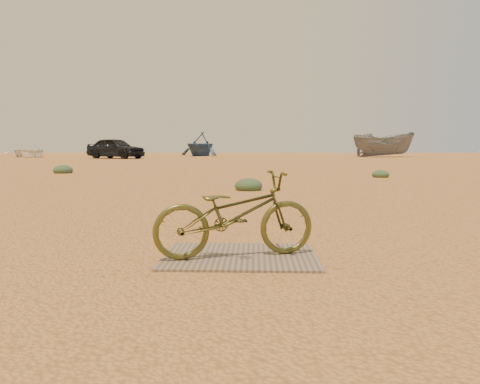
{
  "coord_description": "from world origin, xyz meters",
  "views": [
    {
      "loc": [
        0.23,
        -4.34,
        1.07
      ],
      "look_at": [
        0.08,
        0.06,
        0.63
      ],
      "focal_mm": 35.0,
      "sensor_mm": 36.0,
      "label": 1
    }
  ],
  "objects_px": {
    "car": "(116,148)",
    "boat_mid_right": "(384,145)",
    "bicycle": "(235,214)",
    "plywood_board": "(240,256)",
    "boat_far_left": "(201,144)",
    "boat_near_left": "(28,151)"
  },
  "relations": [
    {
      "from": "bicycle",
      "to": "boat_mid_right",
      "type": "xyz_separation_m",
      "value": [
        11.53,
        37.66,
        0.67
      ]
    },
    {
      "from": "plywood_board",
      "to": "car",
      "type": "relative_size",
      "value": 0.31
    },
    {
      "from": "bicycle",
      "to": "boat_near_left",
      "type": "bearing_deg",
      "value": 12.47
    },
    {
      "from": "bicycle",
      "to": "car",
      "type": "height_order",
      "value": "car"
    },
    {
      "from": "boat_mid_right",
      "to": "bicycle",
      "type": "bearing_deg",
      "value": 153.66
    },
    {
      "from": "plywood_board",
      "to": "car",
      "type": "bearing_deg",
      "value": 108.7
    },
    {
      "from": "car",
      "to": "boat_far_left",
      "type": "height_order",
      "value": "boat_far_left"
    },
    {
      "from": "plywood_board",
      "to": "boat_far_left",
      "type": "bearing_deg",
      "value": 97.26
    },
    {
      "from": "boat_far_left",
      "to": "bicycle",
      "type": "bearing_deg",
      "value": -56.85
    },
    {
      "from": "car",
      "to": "boat_mid_right",
      "type": "xyz_separation_m",
      "value": [
        22.39,
        5.39,
        0.29
      ]
    },
    {
      "from": "bicycle",
      "to": "boat_near_left",
      "type": "distance_m",
      "value": 41.23
    },
    {
      "from": "bicycle",
      "to": "boat_mid_right",
      "type": "height_order",
      "value": "boat_mid_right"
    },
    {
      "from": "bicycle",
      "to": "plywood_board",
      "type": "bearing_deg",
      "value": -54.6
    },
    {
      "from": "car",
      "to": "boat_mid_right",
      "type": "distance_m",
      "value": 23.03
    },
    {
      "from": "plywood_board",
      "to": "boat_far_left",
      "type": "xyz_separation_m",
      "value": [
        -5.16,
        40.5,
        1.16
      ]
    },
    {
      "from": "plywood_board",
      "to": "bicycle",
      "type": "distance_m",
      "value": 0.42
    },
    {
      "from": "bicycle",
      "to": "boat_mid_right",
      "type": "relative_size",
      "value": 0.27
    },
    {
      "from": "plywood_board",
      "to": "boat_mid_right",
      "type": "bearing_deg",
      "value": 73.01
    },
    {
      "from": "bicycle",
      "to": "boat_far_left",
      "type": "xyz_separation_m",
      "value": [
        -5.11,
        40.55,
        0.75
      ]
    },
    {
      "from": "car",
      "to": "boat_mid_right",
      "type": "relative_size",
      "value": 0.84
    },
    {
      "from": "plywood_board",
      "to": "bicycle",
      "type": "xyz_separation_m",
      "value": [
        -0.05,
        -0.06,
        0.41
      ]
    },
    {
      "from": "boat_far_left",
      "to": "boat_mid_right",
      "type": "bearing_deg",
      "value": 16.1
    }
  ]
}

